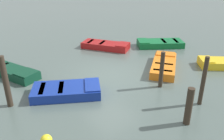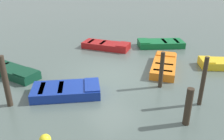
% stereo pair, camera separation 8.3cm
% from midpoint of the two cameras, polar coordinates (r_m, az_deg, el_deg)
% --- Properties ---
extents(ground_plane, '(80.00, 80.00, 0.00)m').
position_cam_midpoint_polar(ground_plane, '(11.98, 0.20, -1.53)').
color(ground_plane, '#4C5B56').
extents(rowboat_blue, '(3.19, 2.70, 0.46)m').
position_cam_midpoint_polar(rowboat_blue, '(10.41, -10.67, -4.85)').
color(rowboat_blue, navy).
rests_on(rowboat_blue, ground_plane).
extents(rowboat_orange, '(3.28, 2.84, 0.46)m').
position_cam_midpoint_polar(rowboat_orange, '(13.07, 12.69, 1.17)').
color(rowboat_orange, orange).
rests_on(rowboat_orange, ground_plane).
extents(rowboat_green, '(3.28, 2.83, 0.46)m').
position_cam_midpoint_polar(rowboat_green, '(16.67, 11.74, 6.30)').
color(rowboat_green, '#0F602D').
rests_on(rowboat_green, ground_plane).
extents(rowboat_dark_green, '(2.30, 4.16, 0.46)m').
position_cam_midpoint_polar(rowboat_dark_green, '(13.36, -23.87, 0.11)').
color(rowboat_dark_green, '#0C3823').
rests_on(rowboat_dark_green, ground_plane).
extents(rowboat_red, '(2.65, 3.30, 0.46)m').
position_cam_midpoint_polar(rowboat_red, '(15.93, -1.22, 5.97)').
color(rowboat_red, maroon).
rests_on(rowboat_red, ground_plane).
extents(mooring_piling_far_right, '(0.17, 0.17, 2.06)m').
position_cam_midpoint_polar(mooring_piling_far_right, '(9.84, 21.37, -2.66)').
color(mooring_piling_far_right, '#33281E').
rests_on(mooring_piling_far_right, ground_plane).
extents(mooring_piling_mid_left, '(0.22, 0.22, 2.13)m').
position_cam_midpoint_polar(mooring_piling_mid_left, '(9.95, -24.11, -2.61)').
color(mooring_piling_mid_left, '#33281E').
rests_on(mooring_piling_mid_left, ground_plane).
extents(mooring_piling_near_right, '(0.19, 0.19, 1.71)m').
position_cam_midpoint_polar(mooring_piling_near_right, '(10.83, 12.09, -0.03)').
color(mooring_piling_near_right, '#33281E').
rests_on(mooring_piling_near_right, ground_plane).
extents(mooring_piling_near_left, '(0.24, 0.24, 1.42)m').
position_cam_midpoint_polar(mooring_piling_near_left, '(8.64, 18.20, -8.46)').
color(mooring_piling_near_left, '#33281E').
rests_on(mooring_piling_near_left, ground_plane).
extents(marker_buoy, '(0.36, 0.36, 0.48)m').
position_cam_midpoint_polar(marker_buoy, '(7.78, -15.55, -16.02)').
color(marker_buoy, '#262626').
rests_on(marker_buoy, ground_plane).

